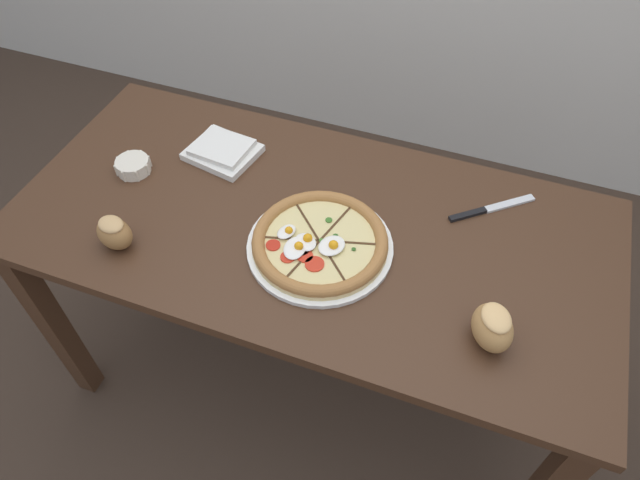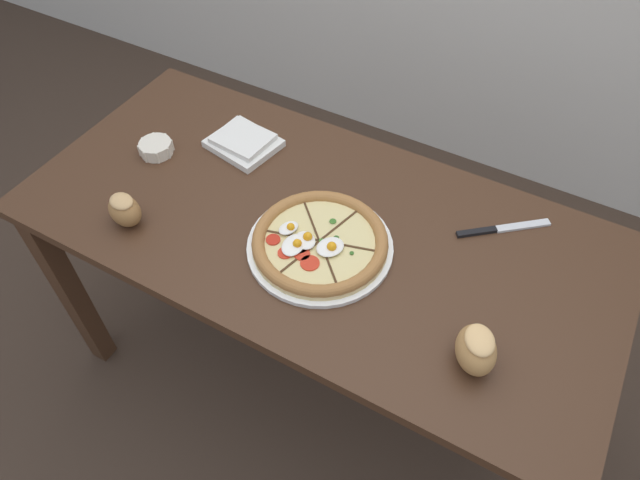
{
  "view_description": "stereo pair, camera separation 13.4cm",
  "coord_description": "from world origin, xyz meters",
  "px_view_note": "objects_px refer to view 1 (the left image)",
  "views": [
    {
      "loc": [
        0.35,
        -0.88,
        1.82
      ],
      "look_at": [
        0.05,
        -0.07,
        0.8
      ],
      "focal_mm": 32.0,
      "sensor_mm": 36.0,
      "label": 1
    },
    {
      "loc": [
        0.48,
        -0.83,
        1.82
      ],
      "look_at": [
        0.05,
        -0.07,
        0.8
      ],
      "focal_mm": 32.0,
      "sensor_mm": 36.0,
      "label": 2
    }
  ],
  "objects_px": {
    "knife_main": "(491,208)",
    "napkin_folded": "(222,151)",
    "pizza": "(320,243)",
    "bread_piece_mid": "(114,232)",
    "bread_piece_near": "(493,327)",
    "dining_table": "(311,251)",
    "ramekin_bowl": "(133,166)"
  },
  "relations": [
    {
      "from": "knife_main",
      "to": "napkin_folded",
      "type": "bearing_deg",
      "value": 144.29
    },
    {
      "from": "pizza",
      "to": "bread_piece_mid",
      "type": "bearing_deg",
      "value": -161.1
    },
    {
      "from": "bread_piece_near",
      "to": "knife_main",
      "type": "height_order",
      "value": "bread_piece_near"
    },
    {
      "from": "dining_table",
      "to": "bread_piece_near",
      "type": "xyz_separation_m",
      "value": [
        0.47,
        -0.18,
        0.16
      ]
    },
    {
      "from": "napkin_folded",
      "to": "bread_piece_near",
      "type": "distance_m",
      "value": 0.85
    },
    {
      "from": "bread_piece_near",
      "to": "bread_piece_mid",
      "type": "xyz_separation_m",
      "value": [
        -0.87,
        -0.05,
        -0.01
      ]
    },
    {
      "from": "napkin_folded",
      "to": "knife_main",
      "type": "relative_size",
      "value": 1.04
    },
    {
      "from": "dining_table",
      "to": "knife_main",
      "type": "relative_size",
      "value": 7.64
    },
    {
      "from": "bread_piece_mid",
      "to": "dining_table",
      "type": "bearing_deg",
      "value": 29.06
    },
    {
      "from": "napkin_folded",
      "to": "bread_piece_mid",
      "type": "bearing_deg",
      "value": -103.23
    },
    {
      "from": "napkin_folded",
      "to": "bread_piece_mid",
      "type": "relative_size",
      "value": 1.92
    },
    {
      "from": "bread_piece_mid",
      "to": "knife_main",
      "type": "distance_m",
      "value": 0.92
    },
    {
      "from": "bread_piece_mid",
      "to": "pizza",
      "type": "bearing_deg",
      "value": 18.9
    },
    {
      "from": "napkin_folded",
      "to": "bread_piece_mid",
      "type": "height_order",
      "value": "bread_piece_mid"
    },
    {
      "from": "dining_table",
      "to": "ramekin_bowl",
      "type": "xyz_separation_m",
      "value": [
        -0.51,
        0.01,
        0.13
      ]
    },
    {
      "from": "napkin_folded",
      "to": "dining_table",
      "type": "bearing_deg",
      "value": -25.71
    },
    {
      "from": "napkin_folded",
      "to": "bread_piece_mid",
      "type": "xyz_separation_m",
      "value": [
        -0.09,
        -0.38,
        0.03
      ]
    },
    {
      "from": "bread_piece_near",
      "to": "bread_piece_mid",
      "type": "height_order",
      "value": "bread_piece_near"
    },
    {
      "from": "dining_table",
      "to": "napkin_folded",
      "type": "relative_size",
      "value": 7.34
    },
    {
      "from": "pizza",
      "to": "knife_main",
      "type": "height_order",
      "value": "pizza"
    },
    {
      "from": "pizza",
      "to": "knife_main",
      "type": "xyz_separation_m",
      "value": [
        0.36,
        0.27,
        -0.02
      ]
    },
    {
      "from": "dining_table",
      "to": "pizza",
      "type": "relative_size",
      "value": 4.3
    },
    {
      "from": "napkin_folded",
      "to": "knife_main",
      "type": "xyz_separation_m",
      "value": [
        0.73,
        0.05,
        -0.01
      ]
    },
    {
      "from": "pizza",
      "to": "bread_piece_mid",
      "type": "height_order",
      "value": "bread_piece_mid"
    },
    {
      "from": "knife_main",
      "to": "dining_table",
      "type": "bearing_deg",
      "value": 166.44
    },
    {
      "from": "ramekin_bowl",
      "to": "knife_main",
      "type": "bearing_deg",
      "value": 11.61
    },
    {
      "from": "pizza",
      "to": "bread_piece_near",
      "type": "relative_size",
      "value": 2.64
    },
    {
      "from": "pizza",
      "to": "bread_piece_near",
      "type": "xyz_separation_m",
      "value": [
        0.42,
        -0.11,
        0.03
      ]
    },
    {
      "from": "ramekin_bowl",
      "to": "bread_piece_near",
      "type": "bearing_deg",
      "value": -11.02
    },
    {
      "from": "dining_table",
      "to": "bread_piece_near",
      "type": "bearing_deg",
      "value": -20.93
    },
    {
      "from": "pizza",
      "to": "napkin_folded",
      "type": "bearing_deg",
      "value": 148.95
    },
    {
      "from": "pizza",
      "to": "bread_piece_mid",
      "type": "distance_m",
      "value": 0.48
    }
  ]
}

